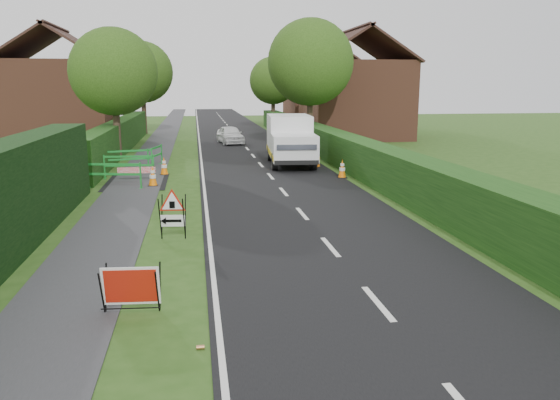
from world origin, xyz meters
TOP-DOWN VIEW (x-y plane):
  - ground at (0.00, 0.00)m, footprint 120.00×120.00m
  - road_surface at (2.50, 35.00)m, footprint 6.00×90.00m
  - footpath at (-3.00, 35.00)m, footprint 2.00×90.00m
  - hedge_west_far at (-5.00, 22.00)m, footprint 1.00×24.00m
  - hedge_east at (6.50, 16.00)m, footprint 1.20×50.00m
  - house_west at (-10.00, 30.00)m, footprint 7.50×7.40m
  - house_east_a at (11.00, 28.00)m, footprint 7.50×7.40m
  - house_east_b at (12.00, 42.00)m, footprint 7.50×7.40m
  - tree_nw at (-4.60, 18.00)m, footprint 4.40×4.40m
  - tree_ne at (6.40, 22.00)m, footprint 5.20×5.20m
  - tree_fw at (-4.60, 34.00)m, footprint 4.80×4.80m
  - tree_fe at (6.40, 38.00)m, footprint 4.20×4.20m
  - red_rect_sign at (-1.78, -2.20)m, footprint 1.00×0.65m
  - triangle_sign at (-1.28, 2.30)m, footprint 0.83×0.83m
  - works_van at (3.96, 14.97)m, footprint 2.42×5.34m
  - traffic_cone_0 at (5.43, 10.72)m, footprint 0.38×0.38m
  - traffic_cone_1 at (5.06, 13.96)m, footprint 0.38×0.38m
  - traffic_cone_2 at (5.10, 15.11)m, footprint 0.38×0.38m
  - traffic_cone_3 at (-2.29, 10.03)m, footprint 0.38×0.38m
  - traffic_cone_4 at (-2.00, 12.71)m, footprint 0.38×0.38m
  - ped_barrier_0 at (-3.68, 9.72)m, footprint 2.09×0.74m
  - ped_barrier_1 at (-3.39, 11.99)m, footprint 2.07×0.44m
  - ped_barrier_2 at (-3.60, 14.03)m, footprint 2.08×0.83m
  - ped_barrier_3 at (-2.53, 15.07)m, footprint 0.85×2.08m
  - redwhite_plank at (-3.02, 11.25)m, footprint 1.50×0.07m
  - litter_can at (-0.65, -3.73)m, footprint 0.12×0.07m
  - hatchback_car at (1.69, 25.29)m, footprint 1.89×3.66m

SIDE VIEW (x-z plane):
  - ground at x=0.00m, z-range 0.00..0.00m
  - hedge_west_far at x=-5.00m, z-range -0.90..0.90m
  - hedge_east at x=6.50m, z-range -0.75..0.75m
  - redwhite_plank at x=-3.02m, z-range -0.12..0.12m
  - litter_can at x=-0.65m, z-range -0.03..0.03m
  - road_surface at x=2.50m, z-range -0.01..0.01m
  - footpath at x=-3.00m, z-range -0.01..0.02m
  - traffic_cone_0 at x=5.43m, z-range 0.00..0.79m
  - traffic_cone_1 at x=5.06m, z-range 0.00..0.79m
  - traffic_cone_2 at x=5.10m, z-range 0.00..0.79m
  - traffic_cone_3 at x=-2.29m, z-range 0.00..0.79m
  - traffic_cone_4 at x=-2.00m, z-range 0.00..0.79m
  - red_rect_sign at x=-1.78m, z-range 0.06..0.87m
  - hatchback_car at x=1.69m, z-range 0.00..1.19m
  - ped_barrier_0 at x=-3.68m, z-range 0.13..1.13m
  - ped_barrier_1 at x=-3.39m, z-range 0.13..1.13m
  - ped_barrier_2 at x=-3.60m, z-range 0.13..1.13m
  - ped_barrier_3 at x=-2.53m, z-range 0.13..1.13m
  - triangle_sign at x=-1.28m, z-range 0.21..1.31m
  - works_van at x=3.96m, z-range 0.07..2.44m
  - house_west at x=-10.00m, z-range -1.04..6.84m
  - house_east_a at x=11.00m, z-range -1.04..6.84m
  - house_east_b at x=12.00m, z-range -1.04..6.84m
  - tree_fe at x=6.40m, z-range 1.05..7.39m
  - tree_nw at x=-4.60m, z-range 1.13..7.83m
  - tree_fw at x=-4.60m, z-range 1.21..8.45m
  - tree_ne at x=6.40m, z-range 1.28..9.07m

